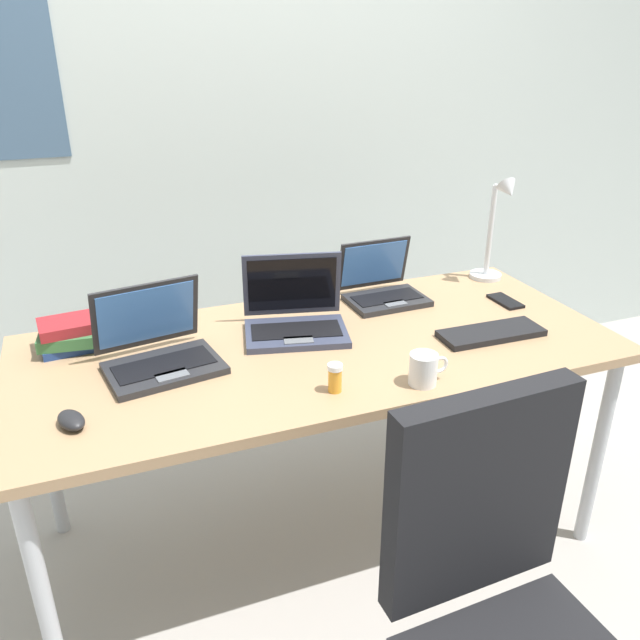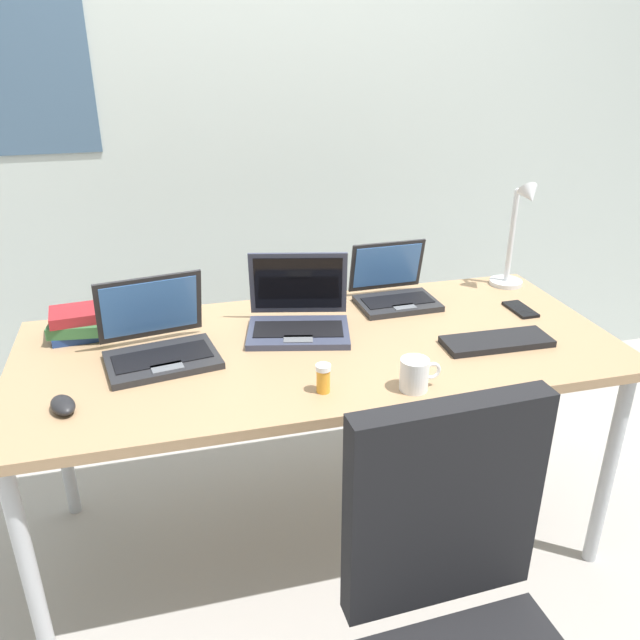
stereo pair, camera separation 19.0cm
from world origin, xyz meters
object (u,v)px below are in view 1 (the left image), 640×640
(laptop_back_right, at_px, (295,318))
(cell_phone, at_px, (505,301))
(pill_bottle, at_px, (335,377))
(book_stack, at_px, (69,334))
(laptop_front_left, at_px, (383,288))
(desk_lamp, at_px, (496,230))
(external_keyboard, at_px, (491,333))
(computer_mouse, at_px, (71,420))
(coffee_mug, at_px, (424,369))
(laptop_near_lamp, at_px, (159,351))

(laptop_back_right, height_order, cell_phone, laptop_back_right)
(pill_bottle, bearing_deg, cell_phone, 23.80)
(book_stack, bearing_deg, laptop_front_left, 0.62)
(desk_lamp, relative_size, cell_phone, 2.94)
(book_stack, bearing_deg, external_keyboard, -17.15)
(desk_lamp, distance_m, computer_mouse, 1.60)
(desk_lamp, bearing_deg, coffee_mug, -136.35)
(laptop_front_left, height_order, book_stack, laptop_front_left)
(cell_phone, height_order, pill_bottle, pill_bottle)
(laptop_near_lamp, distance_m, cell_phone, 1.20)
(laptop_back_right, bearing_deg, cell_phone, -2.97)
(laptop_front_left, bearing_deg, desk_lamp, 3.06)
(pill_bottle, bearing_deg, external_keyboard, 13.14)
(pill_bottle, bearing_deg, laptop_front_left, 53.05)
(coffee_mug, bearing_deg, cell_phone, 35.74)
(computer_mouse, height_order, book_stack, book_stack)
(external_keyboard, height_order, pill_bottle, pill_bottle)
(external_keyboard, distance_m, computer_mouse, 1.23)
(cell_phone, height_order, book_stack, book_stack)
(laptop_front_left, bearing_deg, cell_phone, -24.50)
(laptop_back_right, height_order, coffee_mug, laptop_back_right)
(laptop_near_lamp, distance_m, external_keyboard, 1.00)
(laptop_front_left, height_order, laptop_back_right, laptop_back_right)
(desk_lamp, bearing_deg, external_keyboard, -124.42)
(external_keyboard, relative_size, pill_bottle, 4.18)
(computer_mouse, xyz_separation_m, book_stack, (0.01, 0.44, 0.03))
(pill_bottle, bearing_deg, computer_mouse, 173.63)
(laptop_front_left, height_order, cell_phone, laptop_front_left)
(laptop_front_left, height_order, computer_mouse, laptop_front_left)
(laptop_front_left, relative_size, external_keyboard, 0.83)
(pill_bottle, relative_size, book_stack, 0.43)
(laptop_near_lamp, xyz_separation_m, book_stack, (-0.23, 0.20, -0.00))
(laptop_near_lamp, distance_m, book_stack, 0.31)
(desk_lamp, bearing_deg, laptop_near_lamp, -169.26)
(desk_lamp, distance_m, laptop_front_left, 0.49)
(external_keyboard, distance_m, coffee_mug, 0.39)
(external_keyboard, distance_m, cell_phone, 0.29)
(cell_phone, bearing_deg, coffee_mug, -145.50)
(desk_lamp, xyz_separation_m, book_stack, (-1.51, -0.04, -0.15))
(pill_bottle, height_order, coffee_mug, coffee_mug)
(laptop_near_lamp, relative_size, cell_phone, 2.55)
(laptop_near_lamp, distance_m, coffee_mug, 0.74)
(laptop_front_left, distance_m, computer_mouse, 1.14)
(computer_mouse, relative_size, book_stack, 0.52)
(book_stack, relative_size, coffee_mug, 1.63)
(computer_mouse, bearing_deg, pill_bottle, -26.72)
(pill_bottle, height_order, book_stack, book_stack)
(desk_lamp, relative_size, external_keyboard, 1.21)
(laptop_back_right, xyz_separation_m, pill_bottle, (-0.02, -0.39, -0.01))
(laptop_back_right, distance_m, computer_mouse, 0.74)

